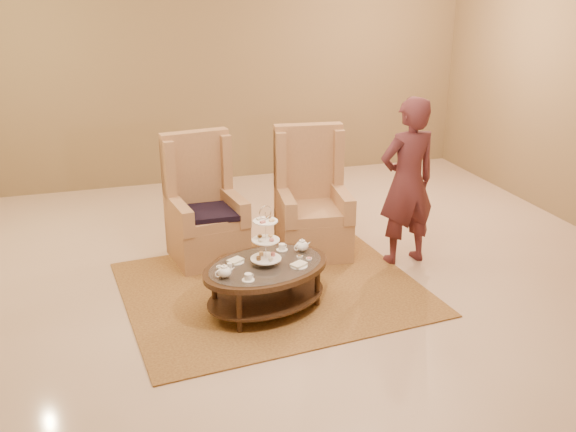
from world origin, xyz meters
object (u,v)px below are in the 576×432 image
object	(u,v)px
armchair_right	(311,211)
person	(407,182)
tea_table	(266,273)
armchair_left	(204,217)

from	to	relation	value
armchair_right	person	world-z (taller)	person
tea_table	armchair_right	world-z (taller)	armchair_right
tea_table	person	bearing A→B (deg)	1.64
armchair_right	tea_table	bearing A→B (deg)	-118.18
armchair_right	person	size ratio (longest dim) A/B	0.78
tea_table	armchair_right	bearing A→B (deg)	36.53
armchair_left	person	size ratio (longest dim) A/B	0.76
armchair_right	person	distance (m)	1.12
armchair_left	armchair_right	world-z (taller)	armchair_right
tea_table	armchair_left	distance (m)	1.40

